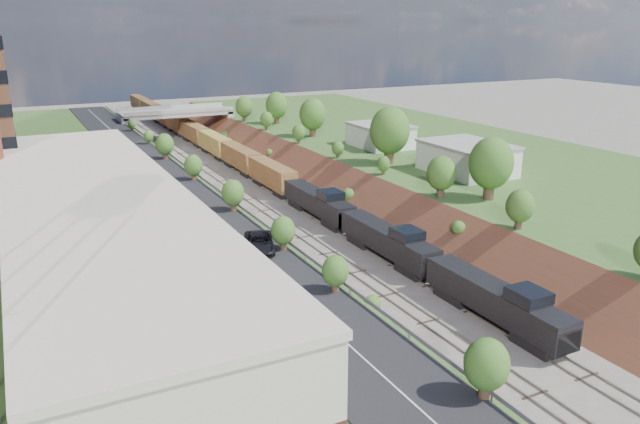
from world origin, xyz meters
TOP-DOWN VIEW (x-y plane):
  - platform_left at (-33.00, 60.00)m, footprint 44.00×180.00m
  - platform_right at (33.00, 60.00)m, footprint 44.00×180.00m
  - embankment_left at (-11.00, 60.00)m, footprint 10.00×180.00m
  - embankment_right at (11.00, 60.00)m, footprint 10.00×180.00m
  - rail_left_track at (-2.60, 60.00)m, footprint 1.58×180.00m
  - rail_right_track at (2.60, 60.00)m, footprint 1.58×180.00m
  - road at (-15.50, 60.00)m, footprint 8.00×180.00m
  - guardrail at (-11.40, 59.80)m, footprint 0.10×171.00m
  - commercial_building at (-28.00, 38.00)m, footprint 14.30×62.30m
  - overpass at (0.00, 122.00)m, footprint 24.50×8.30m
  - white_building_near at (23.50, 52.00)m, footprint 9.00×12.00m
  - white_building_far at (23.00, 74.00)m, footprint 8.00×10.00m
  - tree_right_large at (17.00, 40.00)m, footprint 5.25×5.25m
  - tree_left_crest at (-11.80, 20.00)m, footprint 2.45×2.45m
  - freight_train at (2.60, 102.36)m, footprint 2.74×169.67m
  - suv at (-14.23, 35.75)m, footprint 4.26×6.23m

SIDE VIEW (x-z plane):
  - embankment_left at x=-11.00m, z-range -5.00..5.00m
  - embankment_right at x=11.00m, z-range -5.00..5.00m
  - rail_left_track at x=-2.60m, z-range 0.00..0.18m
  - rail_right_track at x=2.60m, z-range 0.00..0.18m
  - freight_train at x=2.60m, z-range 0.17..4.72m
  - platform_left at x=-33.00m, z-range 0.00..5.00m
  - platform_right at x=33.00m, z-range 0.00..5.00m
  - overpass at x=0.00m, z-range 1.22..8.62m
  - road at x=-15.50m, z-range 5.00..5.10m
  - guardrail at x=-11.40m, z-range 5.20..5.90m
  - suv at x=-14.23m, z-range 5.10..6.68m
  - white_building_far at x=23.00m, z-range 5.00..8.60m
  - white_building_near at x=23.50m, z-range 5.00..9.00m
  - tree_left_crest at x=-11.80m, z-range 5.26..8.82m
  - commercial_building at x=-28.00m, z-range 5.01..12.01m
  - tree_right_large at x=17.00m, z-range 5.58..13.19m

